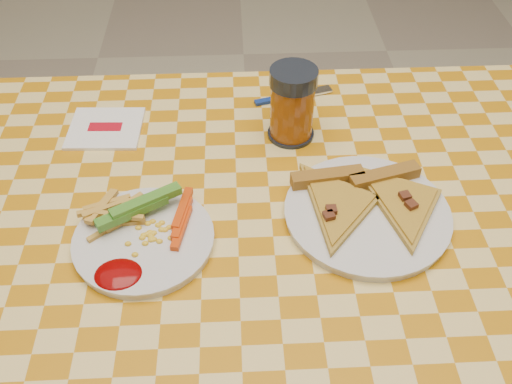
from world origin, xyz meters
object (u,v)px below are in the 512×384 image
plate_left (144,241)px  drink_glass (292,105)px  table (272,268)px  plate_right (367,215)px

plate_left → drink_glass: (0.23, 0.24, 0.06)m
table → plate_right: plate_right is taller
plate_left → table: bearing=1.5°
drink_glass → plate_left: bearing=-134.2°
table → plate_left: size_ratio=6.47×
drink_glass → table: bearing=-101.2°
table → drink_glass: bearing=78.8°
table → plate_right: (0.14, 0.03, 0.08)m
plate_left → plate_right: (0.33, 0.04, 0.00)m
table → drink_glass: drink_glass is taller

